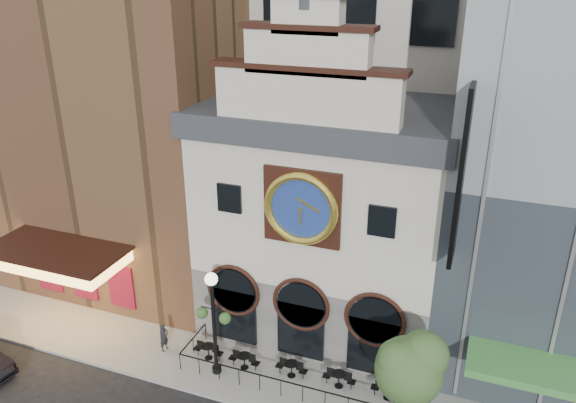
# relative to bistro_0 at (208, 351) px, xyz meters

# --- Properties ---
(sidewalk) EXTENTS (44.00, 5.00, 0.15)m
(sidewalk) POSITION_rel_bistro_0_xyz_m (4.39, 0.09, -0.54)
(sidewalk) COLOR gray
(sidewalk) RESTS_ON ground
(clock_building) EXTENTS (12.60, 8.78, 18.65)m
(clock_building) POSITION_rel_bistro_0_xyz_m (4.39, 5.41, 6.07)
(clock_building) COLOR #605E5B
(clock_building) RESTS_ON ground
(theater_building) EXTENTS (14.00, 15.60, 25.00)m
(theater_building) POSITION_rel_bistro_0_xyz_m (-8.61, 7.55, 11.99)
(theater_building) COLOR brown
(theater_building) RESTS_ON ground
(cafe_railing) EXTENTS (10.60, 2.60, 0.90)m
(cafe_railing) POSITION_rel_bistro_0_xyz_m (4.39, 0.09, -0.01)
(cafe_railing) COLOR black
(cafe_railing) RESTS_ON sidewalk
(bistro_0) EXTENTS (1.58, 0.68, 0.90)m
(bistro_0) POSITION_rel_bistro_0_xyz_m (0.00, 0.00, 0.00)
(bistro_0) COLOR black
(bistro_0) RESTS_ON sidewalk
(bistro_1) EXTENTS (1.58, 0.68, 0.90)m
(bistro_1) POSITION_rel_bistro_0_xyz_m (2.01, -0.03, 0.00)
(bistro_1) COLOR black
(bistro_1) RESTS_ON sidewalk
(bistro_2) EXTENTS (1.58, 0.68, 0.90)m
(bistro_2) POSITION_rel_bistro_0_xyz_m (4.38, 0.24, 0.00)
(bistro_2) COLOR black
(bistro_2) RESTS_ON sidewalk
(bistro_3) EXTENTS (1.58, 0.68, 0.90)m
(bistro_3) POSITION_rel_bistro_0_xyz_m (6.72, 0.34, 0.00)
(bistro_3) COLOR black
(bistro_3) RESTS_ON sidewalk
(bistro_4) EXTENTS (1.58, 0.68, 0.90)m
(bistro_4) POSITION_rel_bistro_0_xyz_m (9.03, 0.38, 0.00)
(bistro_4) COLOR black
(bistro_4) RESTS_ON sidewalk
(pedestrian) EXTENTS (0.48, 0.63, 1.53)m
(pedestrian) POSITION_rel_bistro_0_xyz_m (-2.44, -0.19, 0.30)
(pedestrian) COLOR black
(pedestrian) RESTS_ON sidewalk
(lamppost) EXTENTS (1.77, 0.60, 5.54)m
(lamppost) POSITION_rel_bistro_0_xyz_m (0.86, -0.76, 2.96)
(lamppost) COLOR black
(lamppost) RESTS_ON sidewalk
(tree_left) EXTENTS (2.78, 2.68, 5.36)m
(tree_left) POSITION_rel_bistro_0_xyz_m (10.15, -1.97, 3.46)
(tree_left) COLOR #382619
(tree_left) RESTS_ON sidewalk
(tree_right) EXTENTS (2.70, 2.60, 5.20)m
(tree_right) POSITION_rel_bistro_0_xyz_m (10.04, -1.67, 3.35)
(tree_right) COLOR #382619
(tree_right) RESTS_ON sidewalk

